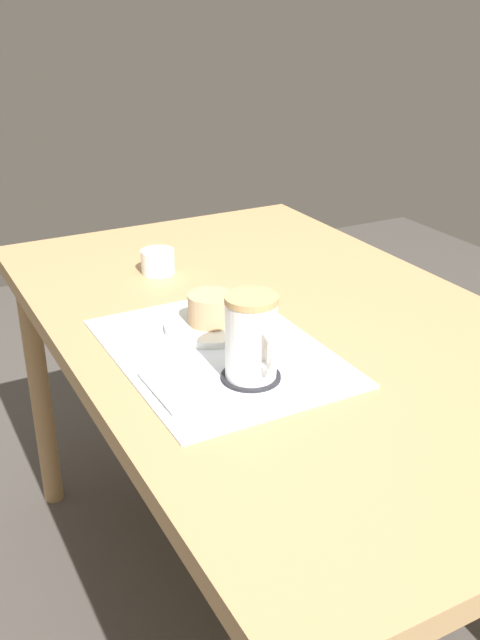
{
  "coord_description": "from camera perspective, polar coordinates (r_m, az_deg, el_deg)",
  "views": [
    {
      "loc": [
        1.0,
        -0.62,
        1.24
      ],
      "look_at": [
        0.07,
        -0.12,
        0.75
      ],
      "focal_mm": 40.0,
      "sensor_mm": 36.0,
      "label": 1
    }
  ],
  "objects": [
    {
      "name": "pastry",
      "position": [
        1.23,
        -2.37,
        0.92
      ],
      "size": [
        0.08,
        0.08,
        0.05
      ],
      "primitive_type": "cylinder",
      "color": "tan",
      "rests_on": "pastry_plate"
    },
    {
      "name": "sugar_bowl",
      "position": [
        1.5,
        -6.58,
        4.67
      ],
      "size": [
        0.07,
        0.07,
        0.05
      ],
      "primitive_type": "cylinder",
      "color": "white",
      "rests_on": "dining_table"
    },
    {
      "name": "placemat",
      "position": [
        1.17,
        -1.73,
        -2.52
      ],
      "size": [
        0.43,
        0.32,
        0.0
      ],
      "primitive_type": "cube",
      "color": "white",
      "rests_on": "dining_table"
    },
    {
      "name": "coffee_coaster",
      "position": [
        1.09,
        0.87,
        -4.55
      ],
      "size": [
        0.09,
        0.09,
        0.0
      ],
      "primitive_type": "cylinder",
      "color": "#232328",
      "rests_on": "placemat"
    },
    {
      "name": "dining_table",
      "position": [
        1.33,
        3.3,
        -2.65
      ],
      "size": [
        1.3,
        0.78,
        0.7
      ],
      "color": "tan",
      "rests_on": "ground_plane"
    },
    {
      "name": "ground_plane",
      "position": [
        1.72,
        2.74,
        -21.94
      ],
      "size": [
        4.4,
        4.4,
        0.02
      ],
      "primitive_type": "cube",
      "color": "#47423D"
    },
    {
      "name": "coffee_mug",
      "position": [
        1.05,
        0.95,
        -1.38
      ],
      "size": [
        0.11,
        0.08,
        0.13
      ],
      "color": "white",
      "rests_on": "coffee_coaster"
    },
    {
      "name": "pastry_plate",
      "position": [
        1.24,
        -2.35,
        -0.45
      ],
      "size": [
        0.16,
        0.16,
        0.01
      ],
      "primitive_type": "cylinder",
      "color": "silver",
      "rests_on": "placemat"
    },
    {
      "name": "teaspoon",
      "position": [
        1.05,
        -6.68,
        -5.78
      ],
      "size": [
        0.13,
        0.01,
        0.01
      ],
      "primitive_type": "cylinder",
      "rotation": [
        0.0,
        1.57,
        0.01
      ],
      "color": "silver",
      "rests_on": "placemat"
    }
  ]
}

